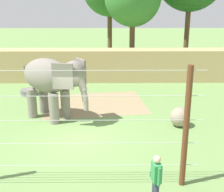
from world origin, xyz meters
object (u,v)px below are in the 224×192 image
object	(u,v)px
enrichment_ball	(180,117)
zookeeper	(156,180)
elephant	(52,79)
water_tub	(29,92)

from	to	relation	value
enrichment_ball	zookeeper	bearing A→B (deg)	-108.80
elephant	zookeeper	xyz separation A→B (m)	(4.13, -7.03, -1.16)
enrichment_ball	water_tub	size ratio (longest dim) A/B	0.85
zookeeper	water_tub	world-z (taller)	zookeeper
elephant	enrichment_ball	distance (m)	6.46
zookeeper	water_tub	distance (m)	12.97
zookeeper	water_tub	bearing A→B (deg)	119.86
zookeeper	enrichment_ball	bearing A→B (deg)	71.20
zookeeper	water_tub	xyz separation A→B (m)	(-6.44, 11.23, -0.74)
water_tub	enrichment_ball	bearing A→B (deg)	-31.55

